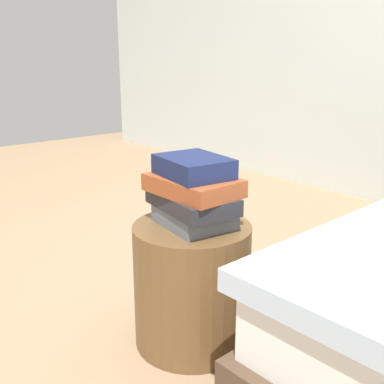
# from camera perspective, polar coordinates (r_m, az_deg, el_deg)

# --- Properties ---
(ground_plane) EXTENTS (8.00, 8.00, 0.00)m
(ground_plane) POSITION_cam_1_polar(r_m,az_deg,el_deg) (1.71, 0.00, -17.40)
(ground_plane) COLOR #937556
(side_table) EXTENTS (0.39, 0.39, 0.42)m
(side_table) POSITION_cam_1_polar(r_m,az_deg,el_deg) (1.60, 0.00, -11.14)
(side_table) COLOR brown
(side_table) RESTS_ON ground_plane
(book_slate) EXTENTS (0.26, 0.22, 0.06)m
(book_slate) POSITION_cam_1_polar(r_m,az_deg,el_deg) (1.51, 0.25, -2.97)
(book_slate) COLOR slate
(book_slate) RESTS_ON side_table
(book_charcoal) EXTENTS (0.32, 0.23, 0.05)m
(book_charcoal) POSITION_cam_1_polar(r_m,az_deg,el_deg) (1.49, -0.11, -1.14)
(book_charcoal) COLOR #28282D
(book_charcoal) RESTS_ON book_slate
(book_rust) EXTENTS (0.29, 0.20, 0.05)m
(book_rust) POSITION_cam_1_polar(r_m,az_deg,el_deg) (1.47, 0.06, 0.82)
(book_rust) COLOR #994723
(book_rust) RESTS_ON book_charcoal
(book_navy) EXTENTS (0.25, 0.21, 0.06)m
(book_navy) POSITION_cam_1_polar(r_m,az_deg,el_deg) (1.47, 0.08, 3.14)
(book_navy) COLOR #19234C
(book_navy) RESTS_ON book_rust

